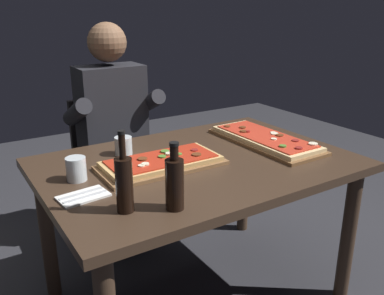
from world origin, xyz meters
TOP-DOWN VIEW (x-y plane):
  - ground_plane at (0.00, 0.00)m, footprint 6.40×6.40m
  - dining_table at (0.00, 0.00)m, footprint 1.40×0.96m
  - pizza_rectangular_front at (-0.18, 0.02)m, footprint 0.55×0.27m
  - pizza_rectangular_left at (0.43, 0.03)m, footprint 0.27×0.64m
  - wine_bottle_dark at (-0.48, -0.27)m, footprint 0.06×0.06m
  - oil_bottle_amber at (-0.33, -0.35)m, footprint 0.07×0.07m
  - tumbler_near_camera at (-0.54, 0.08)m, footprint 0.08×0.08m
  - tumbler_far_side at (-0.25, 0.26)m, footprint 0.08×0.08m
  - napkin_cutlery_set at (-0.57, -0.09)m, footprint 0.19×0.13m
  - diner_chair at (-0.10, 0.86)m, footprint 0.44×0.44m
  - seated_diner at (-0.10, 0.74)m, footprint 0.53×0.41m

SIDE VIEW (x-z plane):
  - ground_plane at x=0.00m, z-range 0.00..0.00m
  - diner_chair at x=-0.10m, z-range 0.05..0.92m
  - dining_table at x=0.00m, z-range 0.27..1.01m
  - seated_diner at x=-0.10m, z-range 0.08..1.41m
  - napkin_cutlery_set at x=-0.57m, z-range 0.74..0.75m
  - pizza_rectangular_front at x=-0.18m, z-range 0.73..0.78m
  - pizza_rectangular_left at x=0.43m, z-range 0.74..0.78m
  - tumbler_near_camera at x=-0.54m, z-range 0.73..0.83m
  - tumbler_far_side at x=-0.25m, z-range 0.74..0.83m
  - oil_bottle_amber at x=-0.33m, z-range 0.72..0.96m
  - wine_bottle_dark at x=-0.48m, z-range 0.70..0.99m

